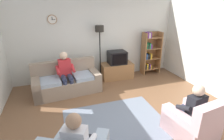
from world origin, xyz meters
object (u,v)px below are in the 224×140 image
bookshelf (150,53)px  person_in_left_armchair (78,140)px  couch (67,82)px  person_on_couch (66,71)px  armchair_near_bookshelf (192,123)px  tv (117,57)px  person_in_right_armchair (191,107)px  tv_stand (117,71)px  floor_lamp (100,38)px

bookshelf → person_in_left_armchair: bookshelf is taller
couch → person_on_couch: size_ratio=1.60×
couch → armchair_near_bookshelf: bearing=-51.1°
couch → tv: tv is taller
tv → armchair_near_bookshelf: tv is taller
couch → bookshelf: bookshelf is taller
couch → person_in_right_armchair: bearing=-50.3°
bookshelf → tv: bearing=-175.8°
person_on_couch → person_in_left_armchair: (-0.04, -2.68, -0.09)m
tv → person_in_left_armchair: 3.75m
couch → tv: bearing=15.1°
person_in_right_armchair → bookshelf: bearing=74.0°
bookshelf → person_in_right_armchair: (-0.92, -3.19, -0.18)m
armchair_near_bookshelf → person_in_left_armchair: bearing=-177.8°
bookshelf → armchair_near_bookshelf: 3.44m
tv_stand → armchair_near_bookshelf: bearing=-82.6°
armchair_near_bookshelf → person_on_couch: (-2.19, 2.60, 0.41)m
person_in_left_armchair → person_in_right_armchair: 2.23m
person_in_right_armchair → person_in_left_armchair: bearing=-175.5°
tv_stand → floor_lamp: 1.31m
floor_lamp → person_on_couch: size_ratio=1.49×
person_in_left_armchair → person_in_right_armchair: size_ratio=1.00×
person_on_couch → person_in_left_armchair: person_on_couch is taller
couch → person_in_right_armchair: (2.18, -2.62, 0.29)m
bookshelf → armchair_near_bookshelf: bearing=-105.4°
bookshelf → person_in_right_armchair: bookshelf is taller
floor_lamp → armchair_near_bookshelf: bearing=-73.4°
bookshelf → person_in_left_armchair: size_ratio=1.40×
bookshelf → floor_lamp: bearing=179.2°
tv_stand → person_in_right_armchair: (0.41, -3.12, 0.33)m
person_on_couch → armchair_near_bookshelf: bearing=-49.8°
bookshelf → person_in_left_armchair: (-3.14, -3.37, -0.18)m
person_in_left_armchair → armchair_near_bookshelf: bearing=2.2°
couch → person_in_right_armchair: 3.42m
floor_lamp → person_on_couch: (-1.21, -0.71, -0.75)m
tv_stand → armchair_near_bookshelf: (0.42, -3.21, 0.02)m
tv → armchair_near_bookshelf: size_ratio=0.61×
tv_stand → bookshelf: (1.32, 0.07, 0.51)m
tv → floor_lamp: 0.90m
tv → person_in_right_armchair: (0.41, -3.10, -0.16)m
armchair_near_bookshelf → floor_lamp: bearing=106.6°
tv_stand → floor_lamp: size_ratio=0.59×
bookshelf → floor_lamp: (-1.89, 0.03, 0.67)m
tv → floor_lamp: size_ratio=0.32×
tv → armchair_near_bookshelf: 3.25m
bookshelf → floor_lamp: 2.00m
tv → person_on_couch: 1.87m
couch → person_in_left_armchair: (-0.05, -2.79, 0.29)m
couch → tv_stand: size_ratio=1.80×
armchair_near_bookshelf → tv: bearing=97.5°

